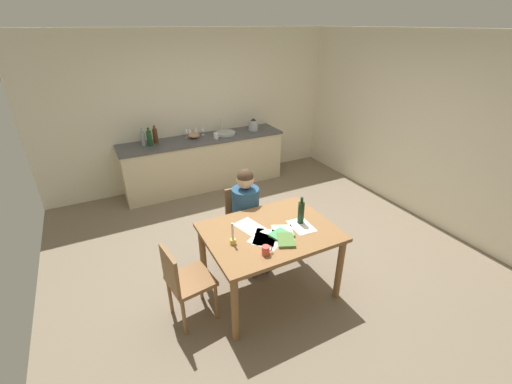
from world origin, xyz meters
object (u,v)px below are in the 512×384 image
stovetop_kettle (253,125)px  bottle_oil (143,138)px  dining_table (270,239)px  chair_at_table (243,219)px  bottle_wine_red (155,136)px  wine_glass_back_right (186,131)px  wine_glass_near_sink (203,129)px  bottle_vinegar (149,138)px  wine_glass_by_kettle (196,130)px  book_magazine (286,240)px  book_cookery (281,236)px  coffee_mug (266,250)px  chair_side_empty (185,281)px  person_seated (248,212)px  candlestick (233,238)px  wine_glass_back_left (190,131)px  mixing_bowl (194,135)px  teacup_on_counter (216,136)px  sink_unit (225,133)px  wine_bottle_on_table (301,212)px

stovetop_kettle → bottle_oil: bearing=178.7°
dining_table → bottle_oil: size_ratio=4.61×
chair_at_table → bottle_wine_red: bearing=103.5°
bottle_oil → wine_glass_back_right: (0.73, 0.11, -0.01)m
dining_table → bottle_wine_red: bottle_wine_red is taller
bottle_wine_red → wine_glass_near_sink: bottle_wine_red is taller
bottle_vinegar → wine_glass_by_kettle: bottle_vinegar is taller
book_magazine → book_cookery: size_ratio=1.13×
coffee_mug → chair_side_empty: bearing=154.2°
book_magazine → wine_glass_back_right: wine_glass_back_right is taller
person_seated → wine_glass_near_sink: 2.45m
dining_table → candlestick: bearing=-175.0°
book_cookery → bottle_vinegar: size_ratio=0.70×
bottle_wine_red → wine_glass_back_left: (0.59, 0.05, -0.01)m
mixing_bowl → teacup_on_counter: bearing=-32.9°
coffee_mug → sink_unit: sink_unit is taller
wine_bottle_on_table → coffee_mug: bearing=-152.2°
person_seated → coffee_mug: 0.96m
wine_bottle_on_table → wine_glass_back_right: size_ratio=1.92×
book_cookery → sink_unit: sink_unit is taller
book_magazine → bottle_vinegar: bottle_vinegar is taller
chair_side_empty → wine_glass_back_right: size_ratio=5.58×
person_seated → candlestick: (-0.46, -0.62, 0.16)m
bottle_oil → book_cookery: bearing=-76.3°
chair_at_table → book_cookery: (0.01, -0.88, 0.29)m
chair_side_empty → wine_glass_near_sink: size_ratio=5.58×
bottle_oil → wine_glass_back_right: size_ratio=1.84×
bottle_vinegar → wine_glass_back_right: bearing=12.8°
dining_table → coffee_mug: (-0.22, -0.32, 0.15)m
chair_at_table → chair_side_empty: (-0.95, -0.72, -0.02)m
sink_unit → wine_glass_back_right: sink_unit is taller
chair_side_empty → book_magazine: chair_side_empty is taller
chair_side_empty → wine_glass_by_kettle: size_ratio=5.58×
sink_unit → bottle_oil: bearing=178.4°
person_seated → sink_unit: (0.66, 2.26, 0.24)m
book_cookery → mixing_bowl: (0.09, 3.06, 0.16)m
coffee_mug → mixing_bowl: 3.25m
chair_at_table → wine_glass_near_sink: bearing=82.6°
person_seated → chair_side_empty: 1.13m
book_cookery → bottle_oil: bottle_oil is taller
wine_bottle_on_table → bottle_wine_red: 3.08m
mixing_bowl → teacup_on_counter: 0.39m
stovetop_kettle → wine_glass_by_kettle: size_ratio=1.43×
bottle_wine_red → teacup_on_counter: (0.96, -0.25, -0.07)m
coffee_mug → bottle_vinegar: 3.20m
bottle_vinegar → wine_glass_near_sink: size_ratio=1.88×
dining_table → bottle_wine_red: bearing=99.4°
chair_side_empty → sink_unit: 3.29m
book_cookery → wine_glass_by_kettle: bearing=69.1°
wine_glass_near_sink → wine_bottle_on_table: bearing=-89.5°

